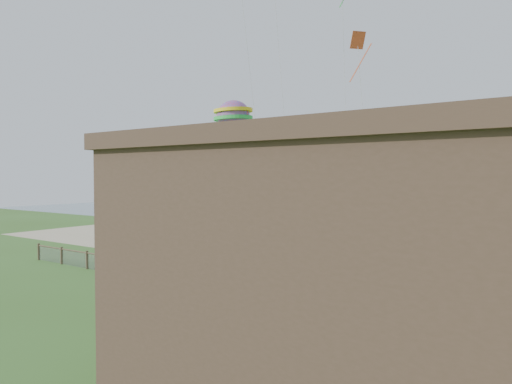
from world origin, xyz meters
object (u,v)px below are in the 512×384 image
at_px(picnic_table, 295,308).
at_px(octopus_kite, 233,138).
at_px(chainlink_fence, 224,285).
at_px(motel, 461,293).

relative_size(picnic_table, octopus_kite, 0.28).
distance_m(chainlink_fence, picnic_table, 5.02).
bearing_deg(octopus_kite, chainlink_fence, -56.84).
distance_m(picnic_table, octopus_kite, 14.10).
height_order(chainlink_fence, octopus_kite, octopus_kite).
distance_m(chainlink_fence, octopus_kite, 10.97).
bearing_deg(chainlink_fence, motel, -28.30).
height_order(motel, octopus_kite, octopus_kite).
xyz_separation_m(chainlink_fence, picnic_table, (4.92, -1.00, -0.19)).
bearing_deg(octopus_kite, motel, -37.72).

